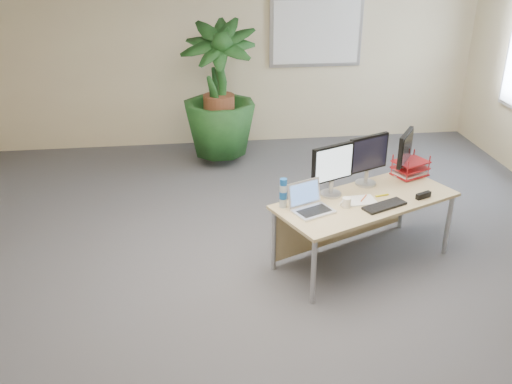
{
  "coord_description": "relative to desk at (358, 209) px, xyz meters",
  "views": [
    {
      "loc": [
        -0.64,
        -3.9,
        2.88
      ],
      "look_at": [
        -0.1,
        0.35,
        0.87
      ],
      "focal_mm": 40.0,
      "sensor_mm": 36.0,
      "label": 1
    }
  ],
  "objects": [
    {
      "name": "floor",
      "position": [
        -0.89,
        -0.64,
        -0.51
      ],
      "size": [
        8.0,
        8.0,
        0.0
      ],
      "primitive_type": "plane",
      "color": "#48484E",
      "rests_on": "ground"
    },
    {
      "name": "orange_pen",
      "position": [
        0.01,
        -0.09,
        0.15
      ],
      "size": [
        0.09,
        0.13,
        0.01
      ],
      "primitive_type": "cylinder",
      "rotation": [
        0.0,
        1.57,
        0.96
      ],
      "color": "#DB5318",
      "rests_on": "spiral_notebook"
    },
    {
      "name": "floor_plant",
      "position": [
        -1.11,
        2.54,
        0.24
      ],
      "size": [
        1.02,
        1.02,
        1.5
      ],
      "primitive_type": "imported",
      "rotation": [
        0.0,
        0.0,
        -0.24
      ],
      "color": "#163D17",
      "rests_on": "floor"
    },
    {
      "name": "monitor_dark",
      "position": [
        0.55,
        0.39,
        0.39
      ],
      "size": [
        0.26,
        0.36,
        0.45
      ],
      "color": "#A7A8AC",
      "rests_on": "desk"
    },
    {
      "name": "monitor_left",
      "position": [
        -0.26,
        0.05,
        0.41
      ],
      "size": [
        0.41,
        0.21,
        0.48
      ],
      "color": "#A7A8AC",
      "rests_on": "desk"
    },
    {
      "name": "water_bottle",
      "position": [
        -0.73,
        -0.13,
        0.26
      ],
      "size": [
        0.07,
        0.07,
        0.27
      ],
      "color": "silver",
      "rests_on": "desk"
    },
    {
      "name": "monitor_right",
      "position": [
        0.13,
        0.24,
        0.41
      ],
      "size": [
        0.42,
        0.21,
        0.49
      ],
      "color": "#A7A8AC",
      "rests_on": "desk"
    },
    {
      "name": "spiral_notebook",
      "position": [
        -0.02,
        -0.11,
        0.14
      ],
      "size": [
        0.28,
        0.22,
        0.01
      ],
      "primitive_type": "cube",
      "rotation": [
        0.0,
        0.0,
        0.08
      ],
      "color": "silver",
      "rests_on": "desk"
    },
    {
      "name": "letter_tray",
      "position": [
        0.62,
        0.39,
        0.2
      ],
      "size": [
        0.38,
        0.35,
        0.15
      ],
      "color": "#A01318",
      "rests_on": "desk"
    },
    {
      "name": "stapler",
      "position": [
        0.56,
        -0.12,
        0.16
      ],
      "size": [
        0.16,
        0.1,
        0.05
      ],
      "primitive_type": "cube",
      "rotation": [
        0.0,
        0.0,
        0.41
      ],
      "color": "black",
      "rests_on": "desk"
    },
    {
      "name": "coffee_mug",
      "position": [
        -0.19,
        -0.21,
        0.18
      ],
      "size": [
        0.11,
        0.08,
        0.09
      ],
      "color": "white",
      "rests_on": "desk"
    },
    {
      "name": "keyboard",
      "position": [
        0.15,
        -0.25,
        0.14
      ],
      "size": [
        0.43,
        0.29,
        0.02
      ],
      "primitive_type": "cube",
      "rotation": [
        0.0,
        0.0,
        0.41
      ],
      "color": "black",
      "rests_on": "desk"
    },
    {
      "name": "yellow_highlighter",
      "position": [
        0.2,
        -0.04,
        0.14
      ],
      "size": [
        0.13,
        0.04,
        0.02
      ],
      "primitive_type": "cylinder",
      "rotation": [
        0.0,
        1.57,
        0.2
      ],
      "color": "yellow",
      "rests_on": "desk"
    },
    {
      "name": "laptop",
      "position": [
        -0.52,
        -0.22,
        0.19
      ],
      "size": [
        0.42,
        0.4,
        0.24
      ],
      "color": "silver",
      "rests_on": "desk"
    },
    {
      "name": "whiteboard",
      "position": [
        0.31,
        3.33,
        1.04
      ],
      "size": [
        1.3,
        0.04,
        0.95
      ],
      "color": "#B7B7BC",
      "rests_on": "back_wall"
    },
    {
      "name": "desk",
      "position": [
        0.0,
        0.0,
        0.0
      ],
      "size": [
        1.82,
        1.32,
        0.65
      ],
      "color": "tan",
      "rests_on": "floor"
    },
    {
      "name": "back_wall",
      "position": [
        -0.89,
        3.36,
        0.84
      ],
      "size": [
        7.0,
        0.04,
        2.7
      ],
      "primitive_type": "cube",
      "color": "beige",
      "rests_on": "floor"
    }
  ]
}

